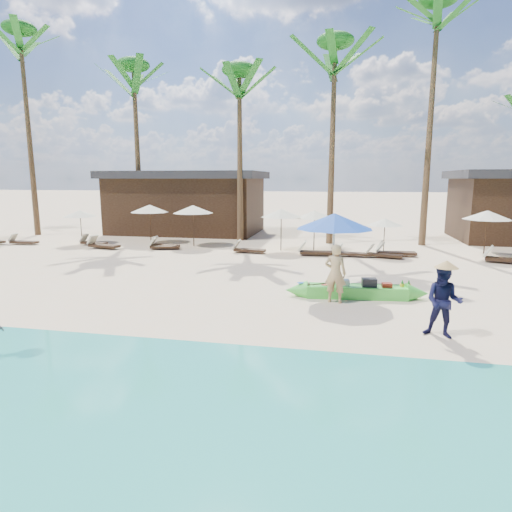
# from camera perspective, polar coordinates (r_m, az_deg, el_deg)

# --- Properties ---
(ground) EXTENTS (240.00, 240.00, 0.00)m
(ground) POSITION_cam_1_polar(r_m,az_deg,el_deg) (12.49, -2.16, -7.38)
(ground) COLOR beige
(ground) RESTS_ON ground
(wet_sand_strip) EXTENTS (240.00, 4.50, 0.01)m
(wet_sand_strip) POSITION_cam_1_polar(r_m,az_deg,el_deg) (8.08, -10.80, -17.83)
(wet_sand_strip) COLOR tan
(wet_sand_strip) RESTS_ON ground
(green_canoe) EXTENTS (5.08, 0.96, 0.65)m
(green_canoe) POSITION_cam_1_polar(r_m,az_deg,el_deg) (14.21, 13.19, -4.56)
(green_canoe) COLOR #4BE345
(green_canoe) RESTS_ON ground
(tourist) EXTENTS (0.73, 0.55, 1.84)m
(tourist) POSITION_cam_1_polar(r_m,az_deg,el_deg) (13.37, 10.53, -2.30)
(tourist) COLOR #DCB376
(tourist) RESTS_ON ground
(vendor_green) EXTENTS (1.04, 0.93, 1.77)m
(vendor_green) POSITION_cam_1_polar(r_m,az_deg,el_deg) (11.23, 23.73, -5.59)
(vendor_green) COLOR #151438
(vendor_green) RESTS_ON ground
(blue_umbrella) EXTENTS (2.50, 2.50, 2.69)m
(blue_umbrella) POSITION_cam_1_polar(r_m,az_deg,el_deg) (14.11, 10.43, 4.59)
(blue_umbrella) COLOR #99999E
(blue_umbrella) RESTS_ON ground
(resort_parasol_2) EXTENTS (1.93, 1.93, 1.98)m
(resort_parasol_2) POSITION_cam_1_polar(r_m,az_deg,el_deg) (27.12, -22.41, 5.26)
(resort_parasol_2) COLOR #3A2617
(resort_parasol_2) RESTS_ON ground
(lounger_2_left) EXTENTS (1.68, 0.58, 0.57)m
(lounger_2_left) POSITION_cam_1_polar(r_m,az_deg,el_deg) (28.50, -28.70, 1.74)
(lounger_2_left) COLOR #3A2617
(lounger_2_left) RESTS_ON ground
(resort_parasol_3) EXTENTS (2.22, 2.22, 2.28)m
(resort_parasol_3) POSITION_cam_1_polar(r_m,az_deg,el_deg) (26.10, -14.01, 6.16)
(resort_parasol_3) COLOR #3A2617
(resort_parasol_3) RESTS_ON ground
(lounger_3_left) EXTENTS (1.67, 0.68, 0.55)m
(lounger_3_left) POSITION_cam_1_polar(r_m,az_deg,el_deg) (26.45, -20.99, 1.75)
(lounger_3_left) COLOR #3A2617
(lounger_3_left) RESTS_ON ground
(lounger_3_right) EXTENTS (1.96, 0.92, 0.64)m
(lounger_3_right) POSITION_cam_1_polar(r_m,az_deg,el_deg) (25.02, -19.83, 1.43)
(lounger_3_right) COLOR #3A2617
(lounger_3_right) RESTS_ON ground
(resort_parasol_4) EXTENTS (2.25, 2.25, 2.32)m
(resort_parasol_4) POSITION_cam_1_polar(r_m,az_deg,el_deg) (24.49, -8.40, 6.18)
(resort_parasol_4) COLOR #3A2617
(resort_parasol_4) RESTS_ON ground
(lounger_4_left) EXTENTS (1.67, 0.59, 0.56)m
(lounger_4_left) POSITION_cam_1_polar(r_m,az_deg,el_deg) (24.30, -12.31, 1.50)
(lounger_4_left) COLOR #3A2617
(lounger_4_left) RESTS_ON ground
(lounger_4_right) EXTENTS (1.71, 0.81, 0.56)m
(lounger_4_right) POSITION_cam_1_polar(r_m,az_deg,el_deg) (23.74, -12.31, 1.30)
(lounger_4_right) COLOR #3A2617
(lounger_4_right) RESTS_ON ground
(resort_parasol_5) EXTENTS (2.16, 2.16, 2.22)m
(resort_parasol_5) POSITION_cam_1_polar(r_m,az_deg,el_deg) (22.72, 3.39, 5.74)
(resort_parasol_5) COLOR #3A2617
(resort_parasol_5) RESTS_ON ground
(lounger_5_left) EXTENTS (1.75, 0.66, 0.58)m
(lounger_5_left) POSITION_cam_1_polar(r_m,az_deg,el_deg) (22.15, -1.15, 0.92)
(lounger_5_left) COLOR #3A2617
(lounger_5_left) RESTS_ON ground
(resort_parasol_6) EXTENTS (2.07, 2.07, 2.13)m
(resort_parasol_6) POSITION_cam_1_polar(r_m,az_deg,el_deg) (23.06, 7.82, 5.52)
(resort_parasol_6) COLOR #3A2617
(resort_parasol_6) RESTS_ON ground
(lounger_6_left) EXTENTS (1.93, 0.69, 0.65)m
(lounger_6_left) POSITION_cam_1_polar(r_m,az_deg,el_deg) (21.53, 7.93, 0.61)
(lounger_6_left) COLOR #3A2617
(lounger_6_left) RESTS_ON ground
(lounger_6_right) EXTENTS (1.75, 0.60, 0.59)m
(lounger_6_right) POSITION_cam_1_polar(r_m,az_deg,el_deg) (21.57, 12.62, 0.42)
(lounger_6_right) COLOR #3A2617
(lounger_6_right) RESTS_ON ground
(resort_parasol_7) EXTENTS (1.78, 1.78, 1.84)m
(resort_parasol_7) POSITION_cam_1_polar(r_m,az_deg,el_deg) (22.36, 16.81, 4.36)
(resort_parasol_7) COLOR #3A2617
(resort_parasol_7) RESTS_ON ground
(lounger_7_left) EXTENTS (1.80, 0.98, 0.59)m
(lounger_7_left) POSITION_cam_1_polar(r_m,az_deg,el_deg) (21.62, 16.49, 0.27)
(lounger_7_left) COLOR #3A2617
(lounger_7_left) RESTS_ON ground
(lounger_7_right) EXTENTS (1.99, 0.71, 0.66)m
(lounger_7_right) POSITION_cam_1_polar(r_m,az_deg,el_deg) (22.24, 17.86, 0.54)
(lounger_7_right) COLOR #3A2617
(lounger_7_right) RESTS_ON ground
(resort_parasol_8) EXTENTS (2.22, 2.22, 2.29)m
(resort_parasol_8) POSITION_cam_1_polar(r_m,az_deg,el_deg) (23.51, 28.46, 4.82)
(resort_parasol_8) COLOR #3A2617
(resort_parasol_8) RESTS_ON ground
(lounger_8_left) EXTENTS (2.06, 1.15, 0.67)m
(lounger_8_left) POSITION_cam_1_polar(r_m,az_deg,el_deg) (22.48, 30.23, -0.27)
(lounger_8_left) COLOR #3A2617
(lounger_8_left) RESTS_ON ground
(palm_1) EXTENTS (2.08, 2.08, 13.60)m
(palm_1) POSITION_cam_1_polar(r_m,az_deg,el_deg) (33.50, -28.66, 21.18)
(palm_1) COLOR brown
(palm_1) RESTS_ON ground
(palm_2) EXTENTS (2.08, 2.08, 11.33)m
(palm_2) POSITION_cam_1_polar(r_m,az_deg,el_deg) (30.24, -15.89, 20.16)
(palm_2) COLOR brown
(palm_2) RESTS_ON ground
(palm_3) EXTENTS (2.08, 2.08, 10.52)m
(palm_3) POSITION_cam_1_polar(r_m,az_deg,el_deg) (27.00, -2.22, 20.47)
(palm_3) COLOR brown
(palm_3) RESTS_ON ground
(palm_4) EXTENTS (2.08, 2.08, 11.70)m
(palm_4) POSITION_cam_1_polar(r_m,az_deg,el_deg) (26.22, 10.40, 22.57)
(palm_4) COLOR brown
(palm_4) RESTS_ON ground
(palm_5) EXTENTS (2.08, 2.08, 13.60)m
(palm_5) POSITION_cam_1_polar(r_m,az_deg,el_deg) (27.30, 22.82, 24.43)
(palm_5) COLOR brown
(palm_5) RESTS_ON ground
(pavilion_west) EXTENTS (10.80, 6.60, 4.30)m
(pavilion_west) POSITION_cam_1_polar(r_m,az_deg,el_deg) (31.05, -9.16, 7.18)
(pavilion_west) COLOR #3A2617
(pavilion_west) RESTS_ON ground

